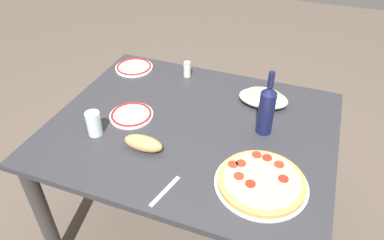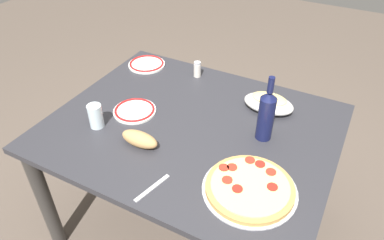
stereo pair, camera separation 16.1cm
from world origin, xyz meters
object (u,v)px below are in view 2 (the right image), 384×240
(dining_table, at_px, (192,142))
(wine_bottle, at_px, (266,115))
(side_plate_far, at_px, (147,64))
(bread_loaf, at_px, (140,139))
(baked_pasta_dish, at_px, (269,103))
(pepperoni_pizza, at_px, (250,188))
(side_plate_near, at_px, (135,110))
(water_glass, at_px, (96,116))
(spice_shaker, at_px, (197,69))

(dining_table, relative_size, wine_bottle, 4.21)
(dining_table, height_order, side_plate_far, side_plate_far)
(wine_bottle, bearing_deg, bread_loaf, -146.35)
(dining_table, height_order, baked_pasta_dish, baked_pasta_dish)
(pepperoni_pizza, distance_m, bread_loaf, 0.50)
(baked_pasta_dish, bearing_deg, wine_bottle, -77.33)
(pepperoni_pizza, height_order, side_plate_far, pepperoni_pizza)
(bread_loaf, bearing_deg, side_plate_far, 121.42)
(pepperoni_pizza, relative_size, baked_pasta_dish, 1.47)
(side_plate_near, bearing_deg, side_plate_far, 116.53)
(side_plate_near, bearing_deg, wine_bottle, 10.29)
(water_glass, relative_size, side_plate_near, 0.55)
(pepperoni_pizza, height_order, baked_pasta_dish, baked_pasta_dish)
(baked_pasta_dish, height_order, wine_bottle, wine_bottle)
(water_glass, distance_m, spice_shaker, 0.64)
(side_plate_far, xyz_separation_m, bread_loaf, (0.36, -0.60, 0.02))
(baked_pasta_dish, xyz_separation_m, side_plate_near, (-0.56, -0.32, -0.03))
(side_plate_far, relative_size, spice_shaker, 2.44)
(pepperoni_pizza, bearing_deg, side_plate_near, 162.63)
(baked_pasta_dish, bearing_deg, side_plate_near, -150.45)
(water_glass, xyz_separation_m, side_plate_near, (0.09, 0.17, -0.05))
(pepperoni_pizza, xyz_separation_m, side_plate_far, (-0.87, 0.62, -0.01))
(side_plate_far, height_order, spice_shaker, spice_shaker)
(side_plate_far, xyz_separation_m, spice_shaker, (0.32, 0.03, 0.03))
(bread_loaf, relative_size, spice_shaker, 1.98)
(dining_table, distance_m, pepperoni_pizza, 0.46)
(dining_table, bearing_deg, side_plate_near, -172.73)
(pepperoni_pizza, bearing_deg, side_plate_far, 144.51)
(wine_bottle, relative_size, spice_shaker, 3.47)
(wine_bottle, xyz_separation_m, water_glass, (-0.69, -0.28, -0.07))
(side_plate_near, bearing_deg, water_glass, -117.24)
(pepperoni_pizza, relative_size, spice_shaker, 4.07)
(pepperoni_pizza, height_order, water_glass, water_glass)
(dining_table, height_order, side_plate_near, side_plate_near)
(wine_bottle, distance_m, side_plate_near, 0.62)
(water_glass, distance_m, side_plate_far, 0.59)
(dining_table, bearing_deg, pepperoni_pizza, -33.40)
(dining_table, distance_m, spice_shaker, 0.46)
(baked_pasta_dish, xyz_separation_m, bread_loaf, (-0.40, -0.50, -0.01))
(side_plate_far, distance_m, spice_shaker, 0.32)
(wine_bottle, distance_m, bread_loaf, 0.54)
(dining_table, xyz_separation_m, side_plate_near, (-0.29, -0.04, 0.11))
(dining_table, xyz_separation_m, pepperoni_pizza, (0.37, -0.24, 0.12))
(side_plate_far, relative_size, bread_loaf, 1.23)
(baked_pasta_dish, relative_size, side_plate_near, 1.17)
(baked_pasta_dish, relative_size, side_plate_far, 1.13)
(baked_pasta_dish, relative_size, wine_bottle, 0.79)
(dining_table, distance_m, wine_bottle, 0.39)
(pepperoni_pizza, distance_m, baked_pasta_dish, 0.53)
(pepperoni_pizza, relative_size, water_glass, 3.16)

